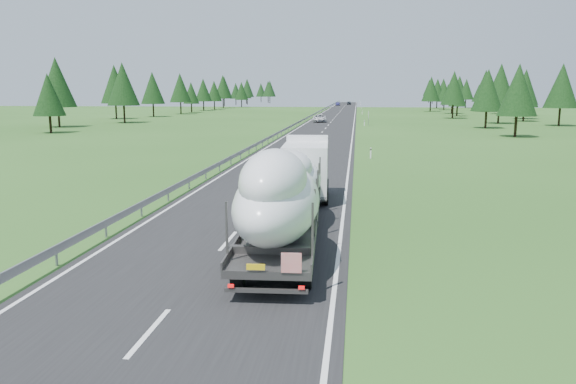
# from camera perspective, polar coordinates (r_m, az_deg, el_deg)

# --- Properties ---
(ground) EXTENTS (400.00, 400.00, 0.00)m
(ground) POSITION_cam_1_polar(r_m,az_deg,el_deg) (23.43, -6.09, -4.99)
(ground) COLOR #27501A
(ground) RESTS_ON ground
(road_surface) EXTENTS (10.00, 400.00, 0.02)m
(road_surface) POSITION_cam_1_polar(r_m,az_deg,el_deg) (122.27, 4.58, 7.32)
(road_surface) COLOR black
(road_surface) RESTS_ON ground
(guardrail) EXTENTS (0.10, 400.00, 0.76)m
(guardrail) POSITION_cam_1_polar(r_m,az_deg,el_deg) (122.52, 2.08, 7.62)
(guardrail) COLOR slate
(guardrail) RESTS_ON ground
(marker_posts) EXTENTS (0.13, 350.08, 1.00)m
(marker_posts) POSITION_cam_1_polar(r_m,az_deg,el_deg) (177.10, 7.48, 8.32)
(marker_posts) COLOR silver
(marker_posts) RESTS_ON ground
(highway_sign) EXTENTS (0.08, 0.90, 2.60)m
(highway_sign) POSITION_cam_1_polar(r_m,az_deg,el_deg) (102.12, 8.18, 7.69)
(highway_sign) COLOR slate
(highway_sign) RESTS_ON ground
(tree_line_right) EXTENTS (26.98, 343.10, 12.37)m
(tree_line_right) POSITION_cam_1_polar(r_m,az_deg,el_deg) (143.16, 21.28, 9.88)
(tree_line_right) COLOR black
(tree_line_right) RESTS_ON ground
(tree_line_left) EXTENTS (15.89, 342.51, 12.33)m
(tree_line_left) POSITION_cam_1_polar(r_m,az_deg,el_deg) (169.70, -10.27, 10.38)
(tree_line_left) COLOR black
(tree_line_left) RESTS_ON ground
(boat_truck) EXTENTS (3.29, 18.91, 4.27)m
(boat_truck) POSITION_cam_1_polar(r_m,az_deg,el_deg) (23.91, 0.12, 0.76)
(boat_truck) COLOR white
(boat_truck) RESTS_ON ground
(distant_van) EXTENTS (2.99, 5.81, 1.57)m
(distant_van) POSITION_cam_1_polar(r_m,az_deg,el_deg) (113.16, 3.23, 7.49)
(distant_van) COLOR silver
(distant_van) RESTS_ON ground
(distant_car_dark) EXTENTS (2.01, 4.61, 1.55)m
(distant_car_dark) POSITION_cam_1_polar(r_m,az_deg,el_deg) (261.39, 6.21, 8.98)
(distant_car_dark) COLOR black
(distant_car_dark) RESTS_ON ground
(distant_car_blue) EXTENTS (1.75, 4.48, 1.45)m
(distant_car_blue) POSITION_cam_1_polar(r_m,az_deg,el_deg) (242.72, 5.08, 8.90)
(distant_car_blue) COLOR #171842
(distant_car_blue) RESTS_ON ground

